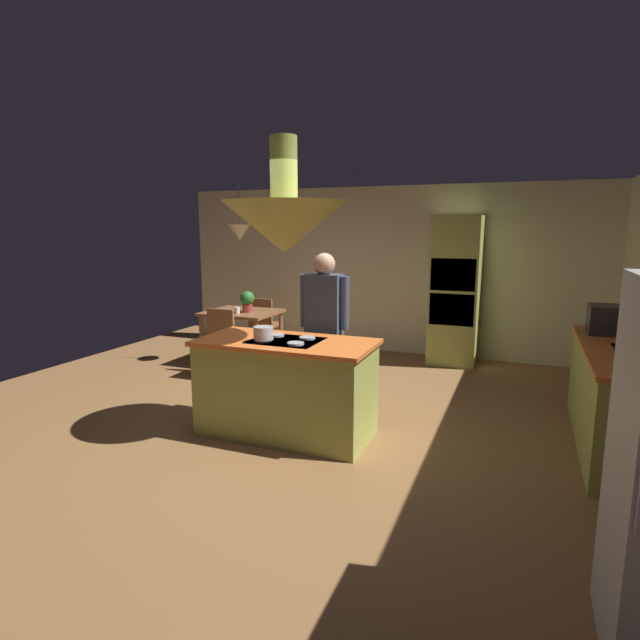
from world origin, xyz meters
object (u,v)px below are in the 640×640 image
chair_by_back_wall (264,321)px  kitchen_island (286,387)px  microwave_on_counter (615,320)px  cooking_pot_on_cooktop (263,333)px  chair_facing_island (217,338)px  canister_sugar (633,345)px  canister_tea (629,343)px  dining_table (242,319)px  cup_on_table (237,310)px  person_at_island (324,323)px  canister_flour (637,353)px  potted_plant_on_table (247,300)px  oven_tower (455,291)px

chair_by_back_wall → kitchen_island: bearing=121.7°
microwave_on_counter → cooking_pot_on_cooktop: size_ratio=2.56×
chair_facing_island → canister_sugar: size_ratio=4.38×
canister_sugar → canister_tea: (0.00, 0.18, -0.02)m
dining_table → cup_on_table: size_ratio=10.98×
cup_on_table → person_at_island: bearing=-34.4°
dining_table → canister_sugar: bearing=-19.9°
cup_on_table → chair_facing_island: bearing=-97.3°
chair_facing_island → canister_tea: size_ratio=5.34×
person_at_island → cooking_pot_on_cooktop: 0.85m
dining_table → cup_on_table: (0.06, -0.21, 0.15)m
chair_facing_island → microwave_on_counter: bearing=-0.2°
chair_by_back_wall → microwave_on_counter: microwave_on_counter is taller
cup_on_table → microwave_on_counter: (4.48, -0.45, 0.24)m
canister_flour → microwave_on_counter: (0.00, 1.16, 0.06)m
cup_on_table → cooking_pot_on_cooktop: cooking_pot_on_cooktop is taller
dining_table → potted_plant_on_table: potted_plant_on_table is taller
person_at_island → canister_tea: person_at_island is taller
potted_plant_on_table → canister_sugar: bearing=-19.8°
dining_table → person_at_island: (1.81, -1.42, 0.31)m
potted_plant_on_table → canister_sugar: (4.41, -1.58, 0.07)m
kitchen_island → cup_on_table: size_ratio=18.15×
person_at_island → potted_plant_on_table: bearing=141.1°
canister_flour → canister_sugar: (0.00, 0.18, 0.02)m
cooking_pot_on_cooktop → cup_on_table: bearing=126.4°
person_at_island → cup_on_table: person_at_island is taller
cup_on_table → canister_tea: (4.48, -1.25, 0.18)m
canister_flour → potted_plant_on_table: bearing=158.2°
chair_by_back_wall → potted_plant_on_table: potted_plant_on_table is taller
canister_sugar → microwave_on_counter: microwave_on_counter is taller
canister_tea → canister_sugar: bearing=-90.0°
chair_facing_island → canister_flour: size_ratio=5.47×
person_at_island → potted_plant_on_table: person_at_island is taller
cooking_pot_on_cooktop → oven_tower: bearing=69.5°
kitchen_island → cooking_pot_on_cooktop: size_ratio=9.07×
oven_tower → canister_sugar: bearing=-58.1°
canister_tea → microwave_on_counter: bearing=90.0°
oven_tower → microwave_on_counter: oven_tower is taller
kitchen_island → cooking_pot_on_cooktop: cooking_pot_on_cooktop is taller
person_at_island → cup_on_table: 2.14m
person_at_island → cup_on_table: size_ratio=18.60×
oven_tower → microwave_on_counter: 2.51m
person_at_island → canister_tea: (2.73, -0.05, 0.02)m
chair_facing_island → canister_sugar: canister_sugar is taller
chair_facing_island → cooking_pot_on_cooktop: bearing=-45.7°
person_at_island → cup_on_table: (-1.76, 1.21, -0.16)m
dining_table → microwave_on_counter: size_ratio=2.15×
potted_plant_on_table → canister_flour: canister_flour is taller
cup_on_table → cooking_pot_on_cooktop: (1.48, -2.02, 0.18)m
kitchen_island → chair_by_back_wall: bearing=121.7°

